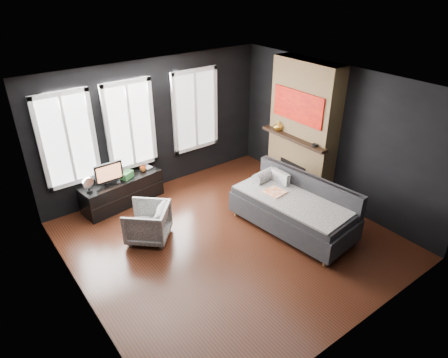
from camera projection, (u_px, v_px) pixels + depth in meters
floor at (230, 240)px, 6.97m from camera, size 5.00×5.00×0.00m
ceiling at (231, 87)px, 5.69m from camera, size 5.00×5.00×0.00m
wall_back at (155, 126)px, 8.09m from camera, size 5.00×0.02×2.70m
wall_left at (73, 226)px, 5.01m from camera, size 0.02×5.00×2.70m
wall_right at (333, 135)px, 7.65m from camera, size 0.02×5.00×2.70m
windows at (130, 79)px, 7.33m from camera, size 4.00×0.16×1.76m
fireplace at (303, 129)px, 7.96m from camera, size 0.70×1.62×2.70m
sofa at (293, 206)px, 7.05m from camera, size 1.36×2.34×0.96m
stripe_pillow at (280, 181)px, 7.42m from camera, size 0.10×0.41×0.41m
armchair at (147, 221)px, 6.86m from camera, size 0.95×0.95×0.71m
media_console at (122, 191)px, 7.91m from camera, size 1.68×0.73×0.56m
monitor at (109, 172)px, 7.48m from camera, size 0.56×0.13×0.50m
desk_fan at (88, 185)px, 7.26m from camera, size 0.26×0.26×0.31m
mug at (143, 168)px, 8.03m from camera, size 0.14×0.12×0.13m
book at (144, 164)px, 8.11m from camera, size 0.15×0.05×0.21m
storage_box at (127, 175)px, 7.78m from camera, size 0.29×0.25×0.13m
mantel_vase at (278, 126)px, 8.16m from camera, size 0.24×0.25×0.20m
mantel_clock at (315, 145)px, 7.49m from camera, size 0.14×0.14×0.04m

